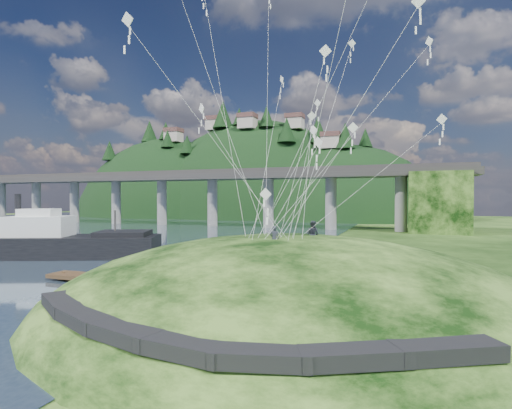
% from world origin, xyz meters
% --- Properties ---
extents(ground, '(320.00, 320.00, 0.00)m').
position_xyz_m(ground, '(0.00, 0.00, 0.00)').
color(ground, black).
rests_on(ground, ground).
extents(grass_hill, '(36.00, 32.00, 13.00)m').
position_xyz_m(grass_hill, '(8.00, 2.00, -1.50)').
color(grass_hill, black).
rests_on(grass_hill, ground).
extents(footpath, '(22.29, 5.84, 0.83)m').
position_xyz_m(footpath, '(7.46, -9.74, 2.08)').
color(footpath, black).
rests_on(footpath, ground).
extents(bridge, '(160.00, 11.00, 15.00)m').
position_xyz_m(bridge, '(-26.46, 70.07, 9.70)').
color(bridge, '#2D2B2B').
rests_on(bridge, ground).
extents(far_ridge, '(153.00, 70.00, 94.50)m').
position_xyz_m(far_ridge, '(-43.58, 122.17, -7.44)').
color(far_ridge, black).
rests_on(far_ridge, ground).
extents(work_barge, '(23.57, 14.65, 8.03)m').
position_xyz_m(work_barge, '(-25.28, 14.46, 2.01)').
color(work_barge, black).
rests_on(work_barge, ground).
extents(wooden_dock, '(13.94, 2.29, 0.99)m').
position_xyz_m(wooden_dock, '(-8.28, 4.20, 0.44)').
color(wooden_dock, '#3A2718').
rests_on(wooden_dock, ground).
extents(kite_flyers, '(2.56, 4.43, 1.96)m').
position_xyz_m(kite_flyers, '(8.75, 2.97, 5.90)').
color(kite_flyers, '#262933').
rests_on(kite_flyers, ground).
extents(kite_swarm, '(18.28, 17.57, 21.49)m').
position_xyz_m(kite_swarm, '(8.74, 5.08, 17.12)').
color(kite_swarm, white).
rests_on(kite_swarm, ground).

